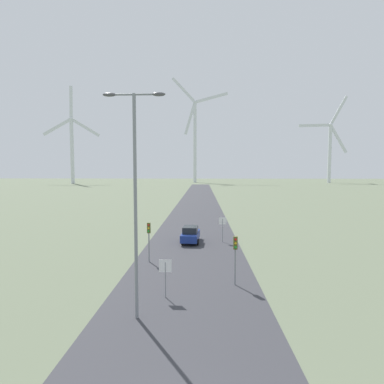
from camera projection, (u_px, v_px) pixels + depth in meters
road_surface at (197, 214)px, 55.79m from camera, size 10.00×240.00×0.01m
streetlamp at (135, 183)px, 15.73m from camera, size 3.27×0.32×12.01m
stop_sign_near at (165, 271)px, 18.74m from camera, size 0.81×0.07×2.45m
stop_sign_far at (223, 225)px, 33.40m from camera, size 0.81×0.07×2.81m
traffic_light_post_near_left at (149, 233)px, 26.08m from camera, size 0.28×0.34×3.46m
traffic_light_post_near_right at (235, 249)px, 20.75m from camera, size 0.28×0.33×3.44m
car_approaching at (190, 234)px, 33.34m from camera, size 2.10×4.22×1.83m
wind_turbine_far_left at (72, 143)px, 185.31m from camera, size 35.38×2.60×59.91m
wind_turbine_left at (195, 134)px, 201.94m from camera, size 37.64×4.73×70.88m
wind_turbine_center at (330, 146)px, 198.34m from camera, size 33.12×3.02×57.29m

